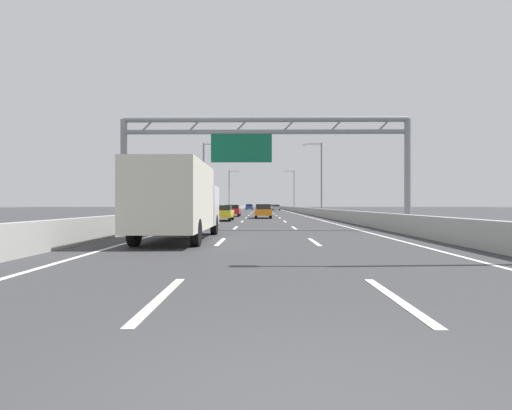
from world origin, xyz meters
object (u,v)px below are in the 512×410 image
at_px(yellow_car, 222,213).
at_px(black_car, 250,207).
at_px(blue_car, 249,207).
at_px(streetlamp_right_far, 293,188).
at_px(sign_gantry, 262,144).
at_px(orange_car, 263,211).
at_px(silver_car, 276,207).
at_px(box_truck, 178,200).
at_px(white_car, 273,207).
at_px(streetlamp_left_far, 230,188).
at_px(streetlamp_left_mid, 205,174).
at_px(streetlamp_right_mid, 320,174).
at_px(red_car, 233,210).

bearing_deg(yellow_car, black_car, 89.96).
bearing_deg(blue_car, streetlamp_right_far, -53.14).
bearing_deg(sign_gantry, orange_car, 89.40).
distance_m(orange_car, silver_car, 57.18).
distance_m(blue_car, box_truck, 91.41).
height_order(white_car, yellow_car, white_car).
xyz_separation_m(streetlamp_left_far, white_car, (11.22, 28.00, -4.66)).
xyz_separation_m(streetlamp_right_far, silver_car, (-3.75, 5.78, -4.67)).
relative_size(streetlamp_left_mid, streetlamp_left_far, 1.00).
relative_size(sign_gantry, streetlamp_left_far, 1.71).
bearing_deg(blue_car, sign_gantry, -87.86).
distance_m(streetlamp_left_far, black_car, 35.20).
bearing_deg(orange_car, silver_car, 86.31).
distance_m(streetlamp_right_far, silver_car, 8.33).
distance_m(streetlamp_left_mid, streetlamp_right_far, 44.10).
bearing_deg(yellow_car, orange_car, 61.38).
distance_m(yellow_car, blue_car, 72.43).
bearing_deg(streetlamp_left_far, box_truck, -87.09).
bearing_deg(streetlamp_right_mid, yellow_car, -123.94).
bearing_deg(white_car, blue_car, -117.63).
xyz_separation_m(sign_gantry, blue_car, (-3.18, 85.12, -4.06)).
relative_size(sign_gantry, red_car, 3.82).
xyz_separation_m(streetlamp_left_mid, box_truck, (3.92, -35.49, -3.77)).
bearing_deg(streetlamp_right_far, orange_car, -98.25).
relative_size(streetlamp_left_mid, red_car, 2.24).
height_order(streetlamp_right_mid, streetlamp_left_far, same).
height_order(red_car, blue_car, blue_car).
xyz_separation_m(streetlamp_right_mid, black_car, (-11.04, 76.17, -4.64)).
distance_m(streetlamp_left_mid, blue_car, 56.27).
xyz_separation_m(orange_car, blue_car, (-3.38, 65.70, 0.02)).
distance_m(sign_gantry, blue_car, 85.27).
height_order(sign_gantry, blue_car, sign_gantry).
relative_size(streetlamp_right_far, box_truck, 1.25).
bearing_deg(streetlamp_right_mid, black_car, 98.24).
relative_size(streetlamp_right_far, orange_car, 2.07).
bearing_deg(black_car, blue_car, -89.38).
distance_m(streetlamp_left_far, blue_car, 15.70).
height_order(streetlamp_left_mid, white_car, streetlamp_left_mid).
xyz_separation_m(streetlamp_left_far, silver_car, (11.18, 5.78, -4.67)).
bearing_deg(yellow_car, blue_car, 89.77).
distance_m(white_car, yellow_car, 86.32).
height_order(streetlamp_right_mid, blue_car, streetlamp_right_mid).
bearing_deg(streetlamp_right_mid, streetlamp_left_mid, 180.00).
relative_size(streetlamp_left_far, streetlamp_right_far, 1.00).
bearing_deg(blue_car, silver_car, -50.75).
distance_m(red_car, silver_car, 51.56).
height_order(orange_car, yellow_car, orange_car).
xyz_separation_m(orange_car, white_car, (3.73, 79.28, -0.01)).
xyz_separation_m(white_car, black_car, (-7.33, 6.67, 0.02)).
bearing_deg(yellow_car, sign_gantry, -74.72).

